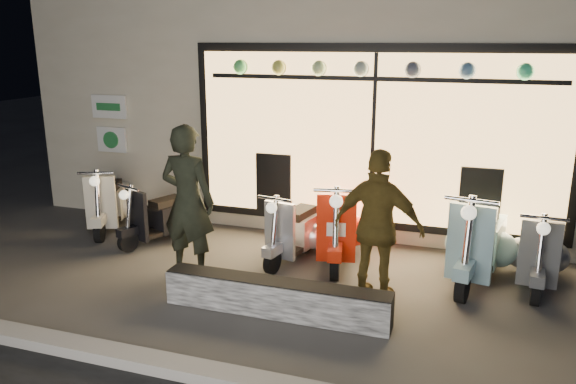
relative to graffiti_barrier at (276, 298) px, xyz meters
name	(u,v)px	position (x,y,z in m)	size (l,w,h in m)	color
ground	(275,287)	(-0.25, 0.65, -0.20)	(40.00, 40.00, 0.00)	#383533
kerb	(199,372)	(-0.25, -1.35, -0.14)	(40.00, 0.25, 0.12)	slate
shop_building	(361,83)	(-0.24, 5.63, 1.90)	(10.20, 6.23, 4.20)	beige
graffiti_barrier	(276,298)	(0.00, 0.00, 0.00)	(2.53, 0.28, 0.40)	black
scooter_silver	(298,230)	(-0.29, 1.73, 0.18)	(0.59, 1.35, 0.96)	black
scooter_red	(338,226)	(0.23, 1.89, 0.25)	(0.70, 1.57, 1.12)	black
scooter_black	(165,217)	(-2.38, 1.73, 0.16)	(0.72, 1.25, 0.91)	black
scooter_cream	(110,202)	(-3.53, 2.00, 0.21)	(0.81, 1.40, 1.02)	black
scooter_blue	(479,241)	(2.08, 1.80, 0.27)	(0.71, 1.64, 1.17)	black
scooter_grey	(538,251)	(2.77, 1.87, 0.20)	(0.51, 1.39, 0.99)	black
man	(188,201)	(-1.41, 0.70, 0.77)	(0.71, 0.47, 1.95)	black
woman	(378,227)	(0.97, 0.72, 0.69)	(1.04, 0.43, 1.77)	brown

